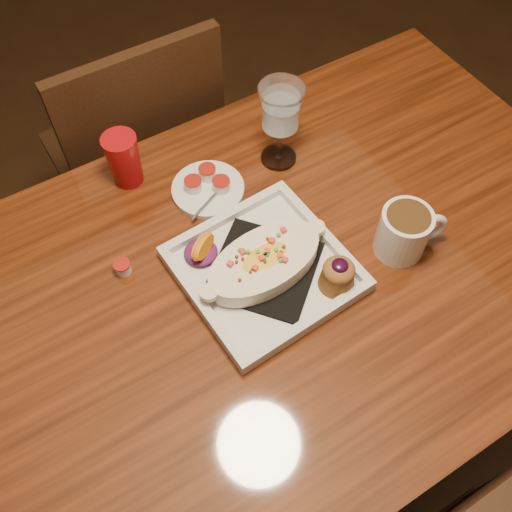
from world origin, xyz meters
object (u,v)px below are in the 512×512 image
table (261,305)px  plate (270,266)px  coffee_mug (405,231)px  red_tumbler (124,160)px  goblet (281,112)px  saucer (208,187)px  chair_far (141,158)px

table → plate: size_ratio=4.80×
table → plate: plate is taller
table → coffee_mug: size_ratio=11.09×
plate → red_tumbler: (-0.13, 0.36, 0.03)m
goblet → saucer: (-0.18, -0.00, -0.12)m
chair_far → red_tumbler: 0.42m
chair_far → plate: 0.68m
plate → coffee_mug: 0.26m
chair_far → coffee_mug: 0.81m
saucer → coffee_mug: bearing=-51.8°
coffee_mug → red_tumbler: bearing=149.8°
coffee_mug → chair_far: bearing=129.9°
table → red_tumbler: 0.41m
goblet → saucer: size_ratio=1.27×
coffee_mug → goblet: bearing=122.1°
table → saucer: size_ratio=9.85×
table → goblet: (0.20, 0.25, 0.23)m
plate → red_tumbler: bearing=106.8°
table → goblet: 0.39m
goblet → red_tumbler: 0.33m
goblet → saucer: 0.21m
chair_far → saucer: size_ratio=6.10×
chair_far → coffee_mug: (0.27, -0.71, 0.30)m
coffee_mug → red_tumbler: size_ratio=1.13×
table → red_tumbler: red_tumbler is taller
plate → chair_far: bearing=88.8°
coffee_mug → saucer: 0.41m
chair_far → goblet: bearing=117.1°
saucer → red_tumbler: 0.18m
plate → goblet: goblet is taller
chair_far → coffee_mug: chair_far is taller
plate → saucer: plate is taller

